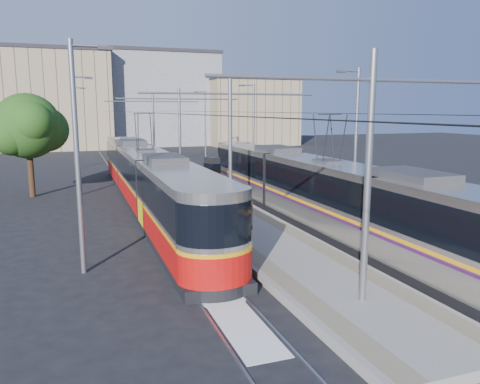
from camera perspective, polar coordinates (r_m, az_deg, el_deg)
name	(u,v)px	position (r m, az deg, el deg)	size (l,w,h in m)	color
ground	(299,267)	(17.60, 7.22, -9.02)	(160.00, 160.00, 0.00)	black
platform	(190,190)	(33.18, -6.09, 0.30)	(4.00, 50.00, 0.30)	gray
tactile_strip_left	(170,189)	(32.85, -8.55, 0.42)	(0.70, 50.00, 0.01)	gray
tactile_strip_right	(210,186)	(33.52, -3.69, 0.70)	(0.70, 50.00, 0.01)	gray
rails	(190,191)	(33.20, -6.09, 0.07)	(8.71, 70.00, 0.03)	gray
track_arrow	(233,314)	(13.72, -0.86, -14.60)	(1.20, 5.00, 0.01)	silver
tram_left	(146,178)	(28.48, -11.35, 1.73)	(2.43, 30.58, 5.50)	black
tram_right	(327,192)	(22.48, 10.60, -0.04)	(2.43, 29.18, 5.50)	black
catenary	(200,129)	(29.97, -4.96, 7.70)	(9.20, 70.00, 7.00)	gray
street_lamps	(177,130)	(36.64, -7.69, 7.53)	(15.18, 38.22, 8.00)	gray
shelter	(212,174)	(31.21, -3.41, 2.25)	(0.97, 1.20, 2.31)	black
tree	(32,127)	(33.72, -23.99, 7.24)	(4.67, 4.31, 6.78)	#382314
building_left	(53,100)	(74.87, -21.82, 10.38)	(16.32, 12.24, 14.19)	gray
building_centre	(158,99)	(80.00, -10.01, 11.09)	(18.36, 14.28, 14.80)	gray
building_right	(249,112)	(77.87, 1.16, 9.78)	(14.28, 10.20, 10.77)	gray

